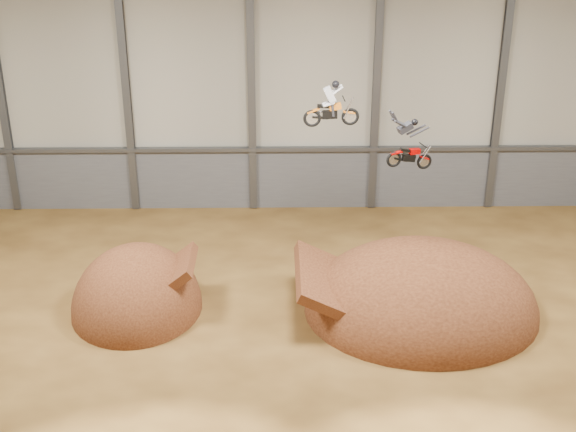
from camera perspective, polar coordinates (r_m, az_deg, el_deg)
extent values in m
plane|color=#503415|center=(32.73, 2.83, -10.05)|extent=(40.00, 40.00, 0.00)
cube|color=#B1AD9D|center=(43.45, 1.85, 9.18)|extent=(40.00, 0.10, 14.00)
plane|color=black|center=(27.28, 3.46, 14.86)|extent=(40.00, 40.00, 0.00)
cube|color=#5A5C62|center=(45.05, 1.76, 2.70)|extent=(39.80, 0.18, 3.50)
cube|color=#47494F|center=(44.26, 1.80, 4.79)|extent=(39.80, 0.35, 0.20)
cube|color=#47494F|center=(45.64, -19.78, 8.51)|extent=(0.40, 0.36, 13.90)
cube|color=#47494F|center=(43.95, -11.44, 8.89)|extent=(0.40, 0.36, 13.90)
cube|color=#47494F|center=(43.23, -2.61, 9.09)|extent=(0.40, 0.36, 13.90)
cube|color=#47494F|center=(43.53, 6.30, 9.08)|extent=(0.40, 0.36, 13.90)
cube|color=#47494F|center=(44.83, 14.89, 8.86)|extent=(0.40, 0.36, 13.90)
ellipsoid|color=#421F10|center=(36.50, -10.63, -6.48)|extent=(5.73, 6.61, 5.73)
ellipsoid|color=#421F10|center=(36.19, 9.40, -6.67)|extent=(10.30, 9.11, 5.94)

